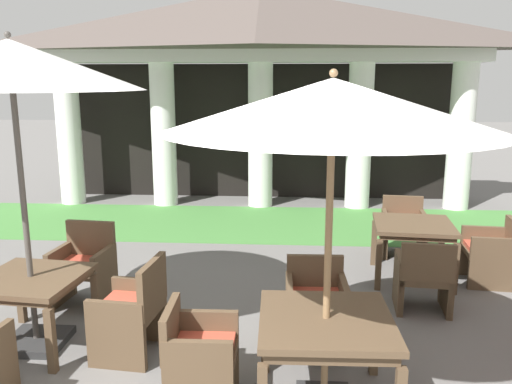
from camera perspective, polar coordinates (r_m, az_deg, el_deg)
The scene contains 14 objects.
background_pavilion at distance 10.49m, azimuth 0.53°, elevation 15.65°, with size 9.01×2.49×4.22m.
lawn_strip at distance 9.34m, azimuth -0.00°, elevation -3.42°, with size 10.81×2.46×0.01m, color #47843D.
patio_table_near_foreground at distance 4.14m, azimuth 7.64°, elevation -14.64°, with size 1.03×1.03×0.75m.
patio_umbrella_near_foreground at distance 3.70m, azimuth 8.37°, elevation 9.12°, with size 2.40×2.40×2.58m.
patio_chair_near_foreground_north at distance 5.13m, azimuth 6.56°, elevation -12.10°, with size 0.59×0.54×0.83m.
patio_chair_near_foreground_west at distance 4.28m, azimuth -6.31°, elevation -17.40°, with size 0.55×0.58×0.81m.
patio_table_mid_left at distance 5.43m, azimuth -23.35°, elevation -9.38°, with size 1.01×1.01×0.70m.
patio_umbrella_mid_left at distance 5.09m, azimuth -25.27°, elevation 12.16°, with size 2.30×2.30×2.92m.
patio_chair_mid_left_north at distance 6.29m, azimuth -18.31°, elevation -7.87°, with size 0.66×0.61×0.91m.
patio_chair_mid_left_east at distance 5.05m, azimuth -13.39°, elevation -12.60°, with size 0.61×0.67×0.92m.
patio_table_mid_right at distance 6.91m, azimuth 16.82°, elevation -4.02°, with size 1.05×1.05×0.74m.
patio_chair_mid_right_north at distance 7.90m, azimuth 15.81°, elevation -3.84°, with size 0.65×0.63×0.83m.
patio_chair_mid_right_east at distance 7.18m, azimuth 24.39°, elevation -6.06°, with size 0.63×0.62×0.83m.
patio_chair_mid_right_south at distance 6.08m, azimuth 17.85°, elevation -8.88°, with size 0.63×0.60×0.84m.
Camera 1 is at (0.57, -2.96, 2.50)m, focal length 36.56 mm.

